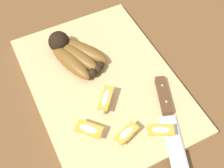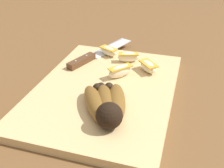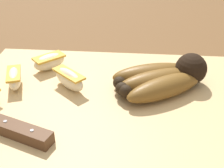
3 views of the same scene
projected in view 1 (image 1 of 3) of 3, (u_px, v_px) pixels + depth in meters
The scene contains 8 objects.
ground_plane at pixel (102, 83), 0.76m from camera, with size 6.00×6.00×0.00m, color brown.
cutting_board at pixel (102, 85), 0.74m from camera, with size 0.46×0.33×0.02m, color tan.
banana_bunch at pixel (74, 53), 0.76m from camera, with size 0.17×0.14×0.06m.
chefs_knife at pixel (168, 114), 0.67m from camera, with size 0.27×0.12×0.02m.
apple_wedge_near at pixel (89, 131), 0.64m from camera, with size 0.06×0.06×0.03m.
apple_wedge_middle at pixel (126, 135), 0.63m from camera, with size 0.04×0.07×0.03m.
apple_wedge_far at pixel (160, 132), 0.64m from camera, with size 0.05×0.06×0.03m.
apple_wedge_extra at pixel (106, 100), 0.68m from camera, with size 0.07×0.06×0.03m.
Camera 1 is at (-0.40, 0.17, 0.62)m, focal length 48.48 mm.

